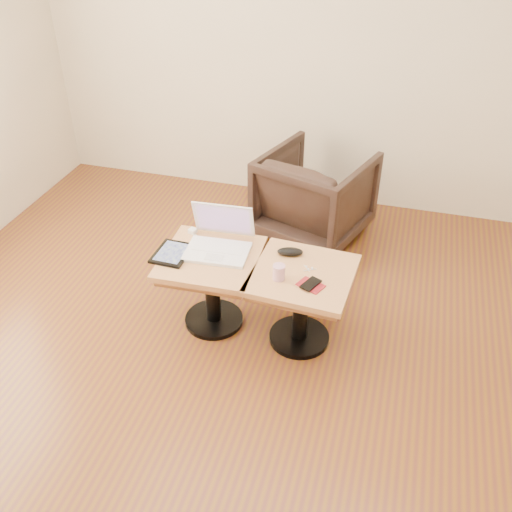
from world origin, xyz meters
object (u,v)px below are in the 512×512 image
(side_table_right, at_px, (302,290))
(striped_cup, at_px, (279,272))
(laptop, at_px, (219,241))
(armchair, at_px, (315,196))
(side_table_left, at_px, (211,273))

(side_table_right, relative_size, striped_cup, 6.68)
(laptop, relative_size, armchair, 0.52)
(side_table_right, xyz_separation_m, armchair, (-0.15, 1.15, -0.04))
(laptop, distance_m, striped_cup, 0.44)
(striped_cup, bearing_deg, laptop, 154.89)
(side_table_left, distance_m, laptop, 0.19)
(side_table_right, xyz_separation_m, laptop, (-0.51, 0.10, 0.17))
(side_table_left, xyz_separation_m, side_table_right, (0.53, -0.01, 0.00))
(striped_cup, xyz_separation_m, armchair, (-0.03, 1.24, -0.21))
(armchair, bearing_deg, side_table_left, 90.00)
(striped_cup, distance_m, armchair, 1.26)
(side_table_left, relative_size, laptop, 1.50)
(armchair, bearing_deg, side_table_right, 116.09)
(striped_cup, bearing_deg, side_table_right, 38.32)
(side_table_left, bearing_deg, side_table_right, -3.32)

